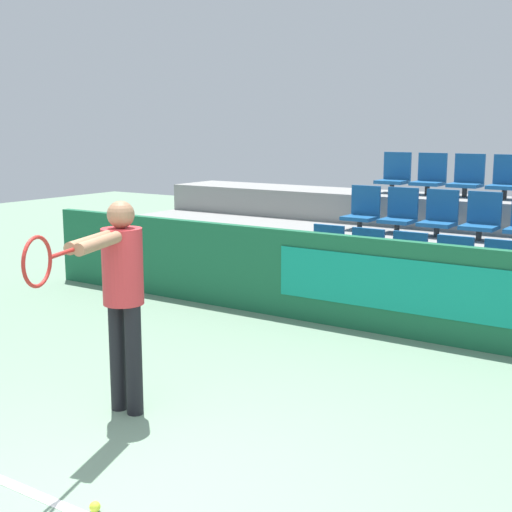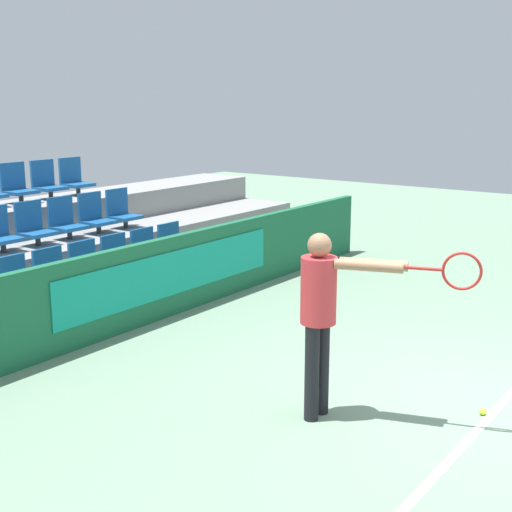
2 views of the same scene
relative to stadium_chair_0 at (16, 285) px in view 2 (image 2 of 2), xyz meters
The scene contains 21 objects.
ground_plane 5.25m from the stadium_chair_0, 74.97° to the right, with size 30.00×30.00×0.00m, color gray.
court_baseline 5.39m from the stadium_chair_0, 75.37° to the right, with size 6.38×0.08×0.01m.
barrier_wall 1.56m from the stadium_chair_0, 28.53° to the right, with size 10.50×0.14×1.05m.
bleacher_tier_front 1.44m from the stadium_chair_0, ahead, with size 10.10×1.06×0.42m.
bleacher_tier_middle 1.66m from the stadium_chair_0, 34.59° to the left, with size 10.10×1.06×0.84m.
bleacher_tier_back 2.41m from the stadium_chair_0, 55.86° to the left, with size 10.10×1.06×1.27m.
stadium_chair_0 is the anchor object (origin of this frame).
stadium_chair_1 0.54m from the stadium_chair_0, ahead, with size 0.42×0.39×0.59m.
stadium_chair_2 1.08m from the stadium_chair_0, ahead, with size 0.42×0.39×0.59m.
stadium_chair_3 1.62m from the stadium_chair_0, ahead, with size 0.42×0.39×0.59m.
stadium_chair_4 2.16m from the stadium_chair_0, ahead, with size 0.42×0.39×0.59m.
stadium_chair_5 2.70m from the stadium_chair_0, ahead, with size 0.42×0.39×0.59m.
stadium_chair_8 1.57m from the stadium_chair_0, 44.47° to the left, with size 0.42×0.39×0.59m.
stadium_chair_9 1.98m from the stadium_chair_0, 33.20° to the left, with size 0.42×0.39×0.59m.
stadium_chair_10 2.45m from the stadium_chair_0, 26.14° to the left, with size 0.42×0.39×0.59m.
stadium_chair_11 2.93m from the stadium_chair_0, 21.44° to the left, with size 0.42×0.39×0.59m.
stadium_chair_15 2.80m from the stadium_chair_0, 52.62° to the left, with size 0.42×0.39×0.59m.
stadium_chair_16 3.14m from the stadium_chair_0, 44.47° to the left, with size 0.42×0.39×0.59m.
stadium_chair_17 3.54m from the stadium_chair_0, 38.14° to the left, with size 0.42×0.39×0.59m.
tennis_player 3.99m from the stadium_chair_0, 84.89° to the right, with size 0.62×1.43×1.69m.
tennis_ball 5.30m from the stadium_chair_0, 76.37° to the right, with size 0.07×0.07×0.07m.
Camera 2 is at (-6.16, -1.94, 2.84)m, focal length 50.00 mm.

